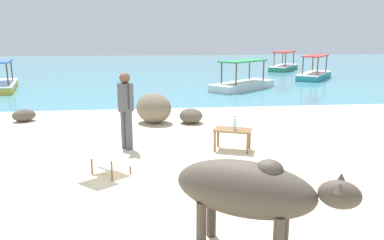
% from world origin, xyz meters
% --- Properties ---
extents(sand_beach, '(18.00, 14.00, 0.04)m').
position_xyz_m(sand_beach, '(0.00, 0.00, 0.02)').
color(sand_beach, beige).
rests_on(sand_beach, ground).
extents(water_surface, '(60.00, 36.00, 0.03)m').
position_xyz_m(water_surface, '(0.00, 22.00, 0.00)').
color(water_surface, teal).
rests_on(water_surface, ground).
extents(cow, '(1.90, 1.33, 1.11)m').
position_xyz_m(cow, '(0.16, -1.42, 0.77)').
color(cow, '#4C4238').
rests_on(cow, sand_beach).
extents(low_bench_table, '(0.87, 0.68, 0.45)m').
position_xyz_m(low_bench_table, '(0.81, 2.30, 0.42)').
color(low_bench_table, brown).
rests_on(low_bench_table, sand_beach).
extents(bottle, '(0.07, 0.07, 0.30)m').
position_xyz_m(bottle, '(0.84, 2.24, 0.61)').
color(bottle, '#A3C6D1').
rests_on(bottle, low_bench_table).
extents(deck_chair_near, '(0.91, 0.92, 0.68)m').
position_xyz_m(deck_chair_near, '(-1.69, 1.07, 0.42)').
color(deck_chair_near, brown).
rests_on(deck_chair_near, sand_beach).
extents(person_standing, '(0.35, 0.42, 1.62)m').
position_xyz_m(person_standing, '(-1.39, 2.65, 0.99)').
color(person_standing, '#4C4C51').
rests_on(person_standing, sand_beach).
extents(shore_rock_large, '(0.85, 0.86, 0.40)m').
position_xyz_m(shore_rock_large, '(0.21, 4.86, 0.24)').
color(shore_rock_large, brown).
rests_on(shore_rock_large, sand_beach).
extents(shore_rock_medium, '(0.75, 0.66, 0.34)m').
position_xyz_m(shore_rock_medium, '(-4.42, 5.56, 0.21)').
color(shore_rock_medium, brown).
rests_on(shore_rock_medium, sand_beach).
extents(shore_rock_small, '(1.35, 1.36, 0.82)m').
position_xyz_m(shore_rock_small, '(-0.80, 5.01, 0.45)').
color(shore_rock_small, '#756651').
rests_on(shore_rock_small, sand_beach).
extents(boat_yellow, '(2.04, 3.84, 1.29)m').
position_xyz_m(boat_yellow, '(-7.48, 12.26, 0.29)').
color(boat_yellow, gold).
rests_on(boat_yellow, water_surface).
extents(boat_teal, '(3.14, 3.62, 1.29)m').
position_xyz_m(boat_teal, '(8.21, 14.91, 0.29)').
color(boat_teal, teal).
rests_on(boat_teal, water_surface).
extents(boat_green, '(3.04, 3.68, 1.29)m').
position_xyz_m(boat_green, '(8.33, 20.16, 0.29)').
color(boat_green, '#338E66').
rests_on(boat_green, water_surface).
extents(boat_white, '(3.51, 3.31, 1.29)m').
position_xyz_m(boat_white, '(3.25, 11.29, 0.29)').
color(boat_white, white).
rests_on(boat_white, water_surface).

